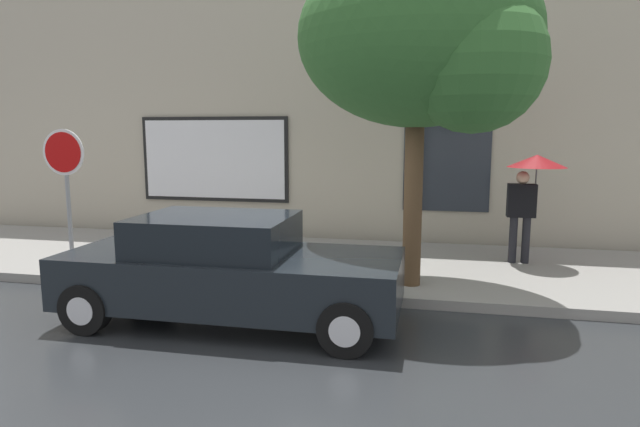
# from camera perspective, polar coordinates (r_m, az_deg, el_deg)

# --- Properties ---
(ground_plane) EXTENTS (60.00, 60.00, 0.00)m
(ground_plane) POSITION_cam_1_polar(r_m,az_deg,el_deg) (7.06, -1.54, -11.91)
(ground_plane) COLOR #282B2D
(sidewalk) EXTENTS (20.00, 4.00, 0.15)m
(sidewalk) POSITION_cam_1_polar(r_m,az_deg,el_deg) (9.85, 2.56, -5.48)
(sidewalk) COLOR gray
(sidewalk) RESTS_ON ground
(building_facade) EXTENTS (20.00, 0.67, 7.00)m
(building_facade) POSITION_cam_1_polar(r_m,az_deg,el_deg) (12.07, 4.52, 13.38)
(building_facade) COLOR #B2A893
(building_facade) RESTS_ON ground
(parked_car) EXTENTS (4.36, 1.81, 1.41)m
(parked_car) POSITION_cam_1_polar(r_m,az_deg,el_deg) (7.15, -9.62, -5.94)
(parked_car) COLOR black
(parked_car) RESTS_ON ground
(fire_hydrant) EXTENTS (0.30, 0.44, 0.73)m
(fire_hydrant) POSITION_cam_1_polar(r_m,az_deg,el_deg) (9.61, -14.67, -3.49)
(fire_hydrant) COLOR white
(fire_hydrant) RESTS_ON sidewalk
(pedestrian_with_umbrella) EXTENTS (1.01, 1.01, 1.94)m
(pedestrian_with_umbrella) POSITION_cam_1_polar(r_m,az_deg,el_deg) (10.14, 21.54, 3.60)
(pedestrian_with_umbrella) COLOR black
(pedestrian_with_umbrella) RESTS_ON sidewalk
(street_tree) EXTENTS (3.49, 2.96, 5.00)m
(street_tree) POSITION_cam_1_polar(r_m,az_deg,el_deg) (8.16, 11.42, 17.39)
(street_tree) COLOR #4C3823
(street_tree) RESTS_ON sidewalk
(stop_sign) EXTENTS (0.76, 0.10, 2.38)m
(stop_sign) POSITION_cam_1_polar(r_m,az_deg,el_deg) (9.86, -25.40, 4.03)
(stop_sign) COLOR gray
(stop_sign) RESTS_ON sidewalk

